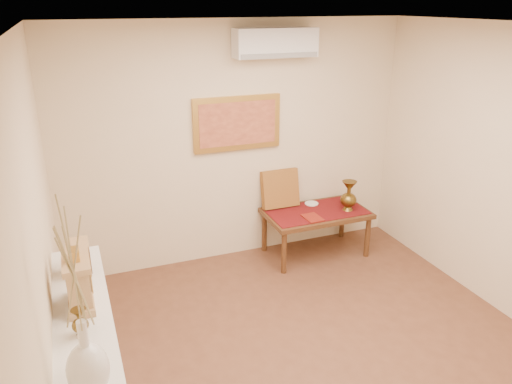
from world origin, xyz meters
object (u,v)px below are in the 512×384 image
white_vase (78,301)px  wooden_chest (79,257)px  display_ledge (91,380)px  mantel_clock (79,282)px  low_table (316,216)px  brass_urn_tall (349,193)px

white_vase → wooden_chest: 1.38m
display_ledge → mantel_clock: size_ratio=4.93×
low_table → white_vase: bearing=-135.9°
mantel_clock → wooden_chest: (0.02, 0.45, -0.05)m
brass_urn_tall → low_table: bearing=163.6°
white_vase → display_ledge: white_vase is taller
mantel_clock → low_table: (2.66, 1.72, -0.67)m
wooden_chest → brass_urn_tall: bearing=21.2°
brass_urn_tall → low_table: size_ratio=0.36×
white_vase → display_ledge: size_ratio=0.55×
mantel_clock → display_ledge: bearing=-93.7°
display_ledge → wooden_chest: size_ratio=8.28×
white_vase → display_ledge: bearing=90.8°
white_vase → brass_urn_tall: 3.98m
mantel_clock → low_table: size_ratio=0.34×
brass_urn_tall → mantel_clock: mantel_clock is taller
display_ledge → mantel_clock: (0.01, 0.16, 0.66)m
mantel_clock → low_table: 3.24m
white_vase → brass_urn_tall: bearing=39.4°
wooden_chest → low_table: wooden_chest is taller
white_vase → brass_urn_tall: size_ratio=2.57×
wooden_chest → low_table: (2.65, 1.27, -0.62)m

